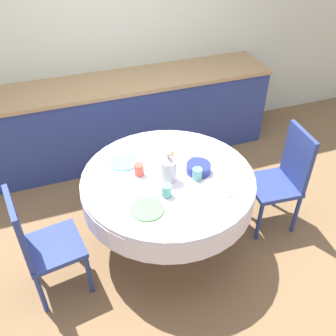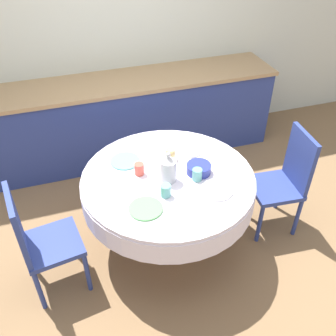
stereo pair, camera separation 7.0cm
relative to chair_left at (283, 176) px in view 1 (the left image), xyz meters
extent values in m
plane|color=brown|center=(-1.02, 0.09, -0.52)|extent=(12.00, 12.00, 0.00)
cube|color=beige|center=(-1.02, 1.87, 0.78)|extent=(7.00, 0.05, 2.60)
cube|color=navy|center=(-1.02, 1.53, -0.09)|extent=(3.20, 0.60, 0.86)
cube|color=#A37F56|center=(-1.02, 1.53, 0.36)|extent=(3.24, 0.64, 0.04)
cylinder|color=brown|center=(-1.02, 0.09, -0.50)|extent=(0.44, 0.44, 0.04)
cylinder|color=brown|center=(-1.02, 0.09, -0.24)|extent=(0.11, 0.11, 0.48)
cylinder|color=silver|center=(-1.02, 0.09, 0.09)|extent=(1.35, 1.35, 0.18)
cylinder|color=silver|center=(-1.02, 0.09, 0.19)|extent=(1.34, 1.34, 0.03)
cube|color=navy|center=(-0.08, 0.01, -0.09)|extent=(0.43, 0.43, 0.04)
cube|color=navy|center=(0.10, -0.01, 0.18)|extent=(0.07, 0.38, 0.50)
cylinder|color=navy|center=(-0.27, -0.15, -0.32)|extent=(0.04, 0.04, 0.41)
cylinder|color=navy|center=(-0.24, 0.20, -0.32)|extent=(0.04, 0.04, 0.41)
cylinder|color=navy|center=(0.08, -0.18, -0.32)|extent=(0.04, 0.04, 0.41)
cylinder|color=navy|center=(0.11, 0.17, -0.32)|extent=(0.04, 0.04, 0.41)
cube|color=navy|center=(-1.95, -0.05, -0.09)|extent=(0.45, 0.45, 0.04)
cube|color=navy|center=(-2.13, -0.08, 0.18)|extent=(0.09, 0.38, 0.50)
cylinder|color=navy|center=(-1.80, 0.15, -0.32)|extent=(0.04, 0.04, 0.41)
cylinder|color=navy|center=(-1.75, -0.20, -0.32)|extent=(0.04, 0.04, 0.41)
cylinder|color=navy|center=(-2.15, 0.10, -0.32)|extent=(0.04, 0.04, 0.41)
cylinder|color=navy|center=(-2.10, -0.25, -0.32)|extent=(0.04, 0.04, 0.41)
cylinder|color=#5BA85B|center=(-1.28, -0.21, 0.21)|extent=(0.24, 0.24, 0.01)
cylinder|color=#5BA39E|center=(-1.10, -0.12, 0.26)|extent=(0.07, 0.07, 0.10)
cylinder|color=white|center=(-0.73, -0.18, 0.21)|extent=(0.24, 0.24, 0.01)
cylinder|color=#5BA39E|center=(-0.82, -0.02, 0.26)|extent=(0.07, 0.07, 0.10)
cylinder|color=#60BCB7|center=(-1.29, 0.38, 0.21)|extent=(0.24, 0.24, 0.01)
cylinder|color=#CC4C3D|center=(-1.22, 0.19, 0.26)|extent=(0.07, 0.07, 0.10)
cylinder|color=white|center=(-0.74, 0.37, 0.21)|extent=(0.24, 0.24, 0.01)
cylinder|color=#DBB766|center=(-0.93, 0.29, 0.26)|extent=(0.07, 0.07, 0.10)
cylinder|color=#B2B2B7|center=(-1.03, 0.05, 0.30)|extent=(0.12, 0.12, 0.18)
cone|color=#B2B2B7|center=(-1.03, 0.05, 0.41)|extent=(0.11, 0.11, 0.04)
sphere|color=#B2B2B7|center=(-1.03, 0.05, 0.44)|extent=(0.04, 0.04, 0.04)
cylinder|color=navy|center=(-0.78, 0.06, 0.24)|extent=(0.19, 0.19, 0.07)
camera|label=1|loc=(-1.78, -2.02, 2.02)|focal=40.00mm
camera|label=2|loc=(-1.71, -2.04, 2.02)|focal=40.00mm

